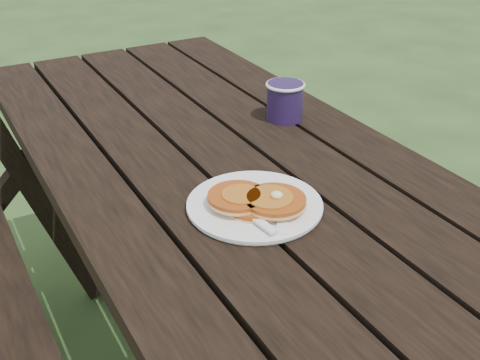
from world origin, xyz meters
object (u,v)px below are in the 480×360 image
picnic_table (233,299)px  pancake_stack (257,201)px  plate (255,206)px  coffee_cup (285,99)px

picnic_table → pancake_stack: pancake_stack is taller
plate → pancake_stack: (-0.00, -0.01, 0.02)m
picnic_table → plate: bearing=-106.4°
plate → pancake_stack: bearing=-103.6°
plate → coffee_cup: (0.28, 0.33, 0.05)m
plate → coffee_cup: size_ratio=2.58×
picnic_table → plate: (-0.06, -0.19, 0.39)m
picnic_table → coffee_cup: coffee_cup is taller
picnic_table → pancake_stack: size_ratio=10.88×
plate → pancake_stack: pancake_stack is taller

